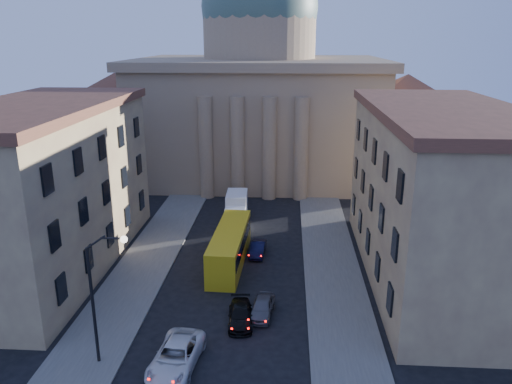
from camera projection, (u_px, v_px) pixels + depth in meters
sidewalk_left at (131, 287)px, 41.54m from camera, size 5.00×60.00×0.15m
sidewalk_right at (336, 293)px, 40.50m from camera, size 5.00×60.00×0.15m
church at (259, 94)px, 73.20m from camera, size 68.02×28.76×36.60m
building_left at (44, 187)px, 43.69m from camera, size 11.60×26.60×14.70m
building_right at (439, 194)px, 41.60m from camera, size 11.60×26.60×14.70m
street_lamp at (100, 289)px, 30.37m from camera, size 2.62×0.44×8.83m
car_left_mid at (176, 356)px, 31.31m from camera, size 3.17×5.93×1.59m
car_right_mid at (240, 315)px, 36.26m from camera, size 2.09×4.40×1.24m
car_right_far at (262, 307)px, 37.25m from camera, size 2.02×4.09×1.34m
car_right_distant at (258, 249)px, 47.63m from camera, size 1.58×3.86×1.24m
city_bus at (230, 245)px, 45.63m from camera, size 3.00×11.40×3.19m
box_truck at (236, 209)px, 56.00m from camera, size 2.42×5.76×3.12m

